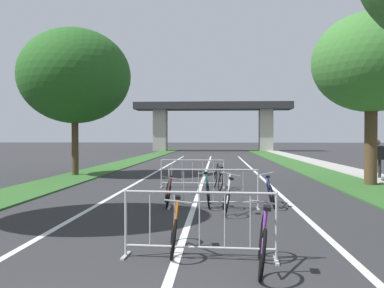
{
  "coord_description": "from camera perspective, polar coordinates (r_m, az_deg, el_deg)",
  "views": [
    {
      "loc": [
        0.63,
        -2.4,
        1.88
      ],
      "look_at": [
        -0.75,
        20.67,
        1.52
      ],
      "focal_mm": 39.5,
      "sensor_mm": 36.0,
      "label": 1
    }
  ],
  "objects": [
    {
      "name": "grass_verge_left",
      "position": [
        30.87,
        -8.96,
        -2.55
      ],
      "size": [
        2.17,
        67.69,
        0.05
      ],
      "primitive_type": "cube",
      "color": "#2D5B26",
      "rests_on": "ground"
    },
    {
      "name": "grass_verge_right",
      "position": [
        30.62,
        13.51,
        -2.6
      ],
      "size": [
        2.17,
        67.69,
        0.05
      ],
      "primitive_type": "cube",
      "color": "#2D5B26",
      "rests_on": "ground"
    },
    {
      "name": "sidewalk_path_right",
      "position": [
        31.02,
        17.06,
        -2.54
      ],
      "size": [
        1.72,
        67.69,
        0.08
      ],
      "primitive_type": "cube",
      "color": "#9E9B93",
      "rests_on": "ground"
    },
    {
      "name": "lane_stripe_center",
      "position": [
        22.07,
        1.79,
        -3.97
      ],
      "size": [
        0.14,
        39.16,
        0.01
      ],
      "primitive_type": "cube",
      "color": "silver",
      "rests_on": "ground"
    },
    {
      "name": "lane_stripe_right_lane",
      "position": [
        22.16,
        8.79,
        -3.97
      ],
      "size": [
        0.14,
        39.16,
        0.01
      ],
      "primitive_type": "cube",
      "color": "silver",
      "rests_on": "ground"
    },
    {
      "name": "lane_stripe_left_lane",
      "position": [
        22.31,
        -5.17,
        -3.92
      ],
      "size": [
        0.14,
        39.16,
        0.01
      ],
      "primitive_type": "cube",
      "color": "silver",
      "rests_on": "ground"
    },
    {
      "name": "overpass_bridge",
      "position": [
        58.43,
        2.81,
        3.98
      ],
      "size": [
        21.45,
        4.28,
        6.67
      ],
      "color": "#2D2D30",
      "rests_on": "ground"
    },
    {
      "name": "tree_left_maple_mid",
      "position": [
        21.67,
        -15.55,
        8.81
      ],
      "size": [
        5.44,
        5.44,
        7.19
      ],
      "color": "#4C3823",
      "rests_on": "ground"
    },
    {
      "name": "tree_right_cypress_far",
      "position": [
        18.02,
        23.06,
        10.05
      ],
      "size": [
        4.53,
        4.53,
        6.72
      ],
      "color": "#4C3823",
      "rests_on": "ground"
    },
    {
      "name": "crowd_barrier_nearest",
      "position": [
        6.63,
        1.02,
        -10.93
      ],
      "size": [
        2.42,
        0.58,
        1.05
      ],
      "rotation": [
        0.0,
        0.0,
        -0.06
      ],
      "color": "#ADADB2",
      "rests_on": "ground"
    },
    {
      "name": "crowd_barrier_second",
      "position": [
        11.16,
        2.91,
        -6.09
      ],
      "size": [
        2.4,
        0.47,
        1.05
      ],
      "rotation": [
        0.0,
        0.0,
        0.01
      ],
      "color": "#ADADB2",
      "rests_on": "ground"
    },
    {
      "name": "crowd_barrier_third",
      "position": [
        15.76,
        0.07,
        -4.05
      ],
      "size": [
        2.4,
        0.47,
        1.05
      ],
      "rotation": [
        0.0,
        0.0,
        -0.01
      ],
      "color": "#ADADB2",
      "rests_on": "ground"
    },
    {
      "name": "bicycle_black_0",
      "position": [
        15.39,
        3.53,
        -4.78
      ],
      "size": [
        0.47,
        1.57,
        0.96
      ],
      "rotation": [
        0.0,
        0.0,
        0.21
      ],
      "color": "black",
      "rests_on": "ground"
    },
    {
      "name": "bicycle_orange_1",
      "position": [
        7.12,
        -2.45,
        -11.49
      ],
      "size": [
        0.47,
        1.63,
        0.93
      ],
      "rotation": [
        0.0,
        0.0,
        3.24
      ],
      "color": "black",
      "rests_on": "ground"
    },
    {
      "name": "bicycle_silver_2",
      "position": [
        10.59,
        4.69,
        -7.3
      ],
      "size": [
        0.54,
        1.67,
        0.99
      ],
      "rotation": [
        0.0,
        0.0,
        0.02
      ],
      "color": "black",
      "rests_on": "ground"
    },
    {
      "name": "bicycle_blue_3",
      "position": [
        11.79,
        10.55,
        -6.52
      ],
      "size": [
        0.47,
        1.66,
        0.9
      ],
      "rotation": [
        0.0,
        0.0,
        -0.05
      ],
      "color": "black",
      "rests_on": "ground"
    },
    {
      "name": "bicycle_teal_4",
      "position": [
        11.63,
        2.17,
        -6.5
      ],
      "size": [
        0.47,
        1.68,
        0.96
      ],
      "rotation": [
        0.0,
        0.0,
        0.01
      ],
      "color": "black",
      "rests_on": "ground"
    },
    {
      "name": "bicycle_purple_5",
      "position": [
        6.24,
        9.49,
        -12.99
      ],
      "size": [
        0.51,
        1.74,
        0.95
      ],
      "rotation": [
        0.0,
        0.0,
        -0.1
      ],
      "color": "black",
      "rests_on": "ground"
    },
    {
      "name": "bicycle_red_6",
      "position": [
        11.8,
        -3.26,
        -6.57
      ],
      "size": [
        0.64,
        1.72,
        0.86
      ],
      "rotation": [
        0.0,
        0.0,
        3.29
      ],
      "color": "black",
      "rests_on": "ground"
    },
    {
      "name": "pedestrian_pushing_bike",
      "position": [
        20.64,
        23.74,
        -1.39
      ],
      "size": [
        0.63,
        0.39,
        1.77
      ],
      "rotation": [
        0.0,
        0.0,
        -0.21
      ],
      "color": "#262628",
      "rests_on": "ground"
    }
  ]
}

